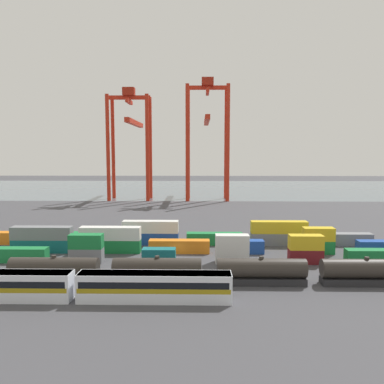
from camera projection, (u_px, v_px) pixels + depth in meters
name	position (u px, v px, depth m)	size (l,w,h in m)	color
ground_plane	(185.00, 220.00, 115.00)	(420.00, 420.00, 0.00)	#424247
harbour_water	(191.00, 188.00, 213.96)	(400.00, 110.00, 0.01)	slate
passenger_train	(75.00, 285.00, 53.19)	(42.50, 3.14, 3.90)	silver
freight_tank_row	(209.00, 271.00, 59.84)	(61.23, 2.88, 4.34)	#232326
shipping_container_0	(14.00, 255.00, 71.95)	(12.10, 2.44, 2.60)	#197538
shipping_container_1	(86.00, 255.00, 71.71)	(6.04, 2.44, 2.60)	slate
shipping_container_2	(86.00, 241.00, 71.44)	(6.04, 2.44, 2.60)	#197538
shipping_container_3	(159.00, 255.00, 71.46)	(6.04, 2.44, 2.60)	#146066
shipping_container_4	(232.00, 256.00, 71.21)	(6.04, 2.44, 2.60)	silver
shipping_container_5	(232.00, 242.00, 70.94)	(6.04, 2.44, 2.60)	silver
shipping_container_6	(305.00, 256.00, 70.96)	(6.04, 2.44, 2.60)	maroon
shipping_container_7	(306.00, 242.00, 70.70)	(6.04, 2.44, 2.60)	gold
shipping_container_8	(379.00, 257.00, 70.72)	(12.10, 2.44, 2.60)	#197538
shipping_container_10	(42.00, 246.00, 78.85)	(12.10, 2.44, 2.60)	#146066
shipping_container_11	(42.00, 233.00, 78.58)	(12.10, 2.44, 2.60)	slate
shipping_container_12	(111.00, 246.00, 78.60)	(12.10, 2.44, 2.60)	#197538
shipping_container_13	(110.00, 233.00, 78.33)	(12.10, 2.44, 2.60)	silver
shipping_container_14	(179.00, 246.00, 78.34)	(12.10, 2.44, 2.60)	orange
shipping_container_15	(248.00, 247.00, 78.08)	(6.04, 2.44, 2.60)	#1C4299
shipping_container_16	(318.00, 247.00, 77.83)	(6.04, 2.44, 2.60)	#197538
shipping_container_17	(318.00, 234.00, 77.56)	(6.04, 2.44, 2.60)	gold
shipping_container_19	(24.00, 238.00, 85.93)	(12.10, 2.44, 2.60)	orange
shipping_container_20	(87.00, 238.00, 85.67)	(12.10, 2.44, 2.60)	#197538
shipping_container_21	(151.00, 238.00, 85.41)	(12.10, 2.44, 2.60)	#1C4299
shipping_container_22	(150.00, 227.00, 85.14)	(12.10, 2.44, 2.60)	silver
shipping_container_23	(214.00, 239.00, 85.15)	(12.10, 2.44, 2.60)	#197538
shipping_container_24	(279.00, 239.00, 84.89)	(12.10, 2.44, 2.60)	slate
shipping_container_25	(279.00, 227.00, 84.62)	(12.10, 2.44, 2.60)	gold
shipping_container_26	(343.00, 239.00, 84.63)	(12.10, 2.44, 2.60)	slate
gantry_crane_west	(131.00, 133.00, 165.33)	(17.57, 39.27, 46.20)	red
gantry_crane_central	(207.00, 128.00, 164.40)	(17.81, 39.46, 50.06)	red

